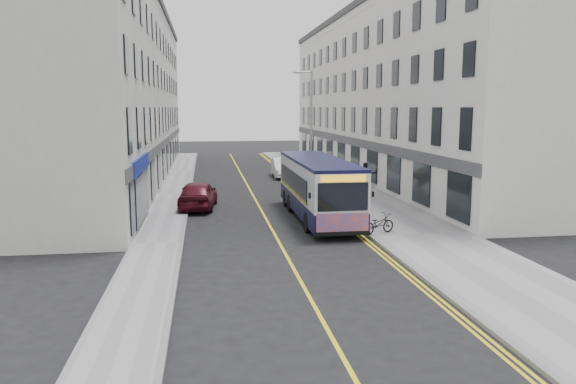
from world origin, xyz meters
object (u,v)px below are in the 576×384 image
object	(u,v)px
city_bus	(318,186)
pedestrian_far	(366,174)
bicycle	(378,224)
streetlamp	(310,125)
car_maroon	(198,194)
pedestrian_near	(348,181)
car_white	(283,168)

from	to	relation	value
city_bus	pedestrian_far	world-z (taller)	city_bus
city_bus	bicycle	bearing A→B (deg)	-66.95
streetlamp	car_maroon	xyz separation A→B (m)	(-7.57, -6.97, -3.59)
car_maroon	city_bus	bearing A→B (deg)	154.22
pedestrian_near	car_white	bearing A→B (deg)	128.49
pedestrian_near	pedestrian_far	size ratio (longest dim) A/B	0.94
streetlamp	city_bus	world-z (taller)	streetlamp
streetlamp	pedestrian_near	size ratio (longest dim) A/B	5.14
streetlamp	bicycle	xyz separation A→B (m)	(0.23, -14.95, -3.82)
bicycle	car_white	size ratio (longest dim) A/B	0.36
streetlamp	bicycle	distance (m)	15.43
streetlamp	car_white	size ratio (longest dim) A/B	1.73
car_white	car_maroon	world-z (taller)	car_maroon
bicycle	pedestrian_far	size ratio (longest dim) A/B	1.00
car_maroon	bicycle	bearing A→B (deg)	140.33
bicycle	pedestrian_near	xyz separation A→B (m)	(1.62, 11.52, 0.34)
car_maroon	streetlamp	bearing A→B (deg)	-131.38
city_bus	car_white	world-z (taller)	city_bus
streetlamp	pedestrian_near	bearing A→B (deg)	-61.57
bicycle	pedestrian_far	bearing A→B (deg)	-38.30
bicycle	pedestrian_near	distance (m)	11.64
pedestrian_far	bicycle	bearing A→B (deg)	-128.11
city_bus	pedestrian_near	distance (m)	8.05
car_white	car_maroon	distance (m)	14.89
bicycle	car_maroon	bearing A→B (deg)	20.11
streetlamp	car_white	bearing A→B (deg)	98.64
streetlamp	city_bus	xyz separation A→B (m)	(-1.59, -10.67, -2.74)
streetlamp	pedestrian_far	size ratio (longest dim) A/B	4.81
bicycle	pedestrian_near	world-z (taller)	pedestrian_near
pedestrian_far	car_white	distance (m)	8.47
car_white	pedestrian_far	bearing A→B (deg)	-54.12
streetlamp	city_bus	size ratio (longest dim) A/B	0.77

